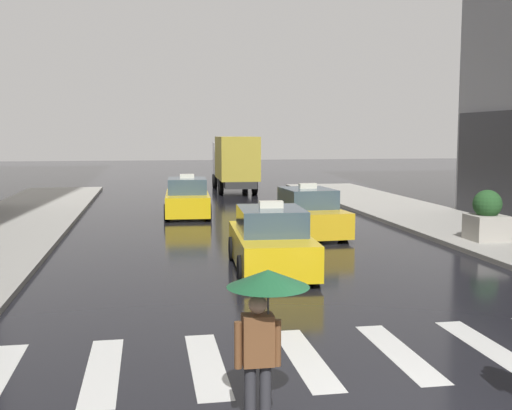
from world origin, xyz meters
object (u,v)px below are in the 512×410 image
(taxi_second, at_px, (307,214))
(pedestrian_with_umbrella, at_px, (264,306))
(taxi_lead, at_px, (271,242))
(box_truck, at_px, (235,161))
(taxi_third, at_px, (187,199))
(planter_mid_block, at_px, (487,217))

(taxi_second, xyz_separation_m, pedestrian_with_umbrella, (-4.15, -14.21, 0.79))
(taxi_lead, xyz_separation_m, taxi_second, (2.36, 5.49, 0.00))
(taxi_lead, distance_m, box_truck, 22.38)
(taxi_third, bearing_deg, taxi_lead, -82.87)
(planter_mid_block, bearing_deg, pedestrian_with_umbrella, -129.43)
(taxi_third, relative_size, planter_mid_block, 2.89)
(box_truck, xyz_separation_m, planter_mid_block, (5.30, -19.73, -0.98))
(taxi_third, distance_m, pedestrian_with_umbrella, 20.08)
(taxi_second, bearing_deg, taxi_third, 122.85)
(taxi_lead, height_order, planter_mid_block, taxi_lead)
(taxi_third, bearing_deg, box_truck, 71.85)
(box_truck, xyz_separation_m, pedestrian_with_umbrella, (-3.94, -30.97, -0.34))
(box_truck, distance_m, pedestrian_with_umbrella, 31.22)
(taxi_third, height_order, planter_mid_block, taxi_third)
(taxi_lead, distance_m, pedestrian_with_umbrella, 8.93)
(box_truck, bearing_deg, taxi_second, -89.29)
(taxi_lead, bearing_deg, box_truck, 84.47)
(taxi_third, height_order, box_truck, box_truck)
(taxi_third, xyz_separation_m, pedestrian_with_umbrella, (-0.37, -20.07, 0.79))
(taxi_lead, relative_size, taxi_third, 1.00)
(taxi_lead, relative_size, pedestrian_with_umbrella, 2.38)
(taxi_second, distance_m, planter_mid_block, 5.90)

